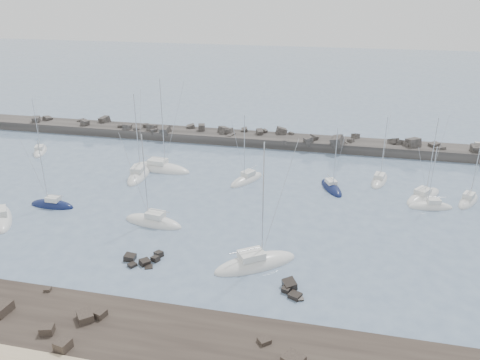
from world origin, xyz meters
name	(u,v)px	position (x,y,z in m)	size (l,w,h in m)	color
ground	(195,230)	(0.00, 0.00, 0.00)	(400.00, 400.00, 0.00)	slate
rock_shelf	(119,342)	(-0.43, -22.00, 0.02)	(140.00, 12.00, 2.08)	black
rock_cluster_near	(143,261)	(-3.73, -8.80, 0.11)	(4.43, 4.01, 1.39)	black
rock_cluster_far	(290,289)	(14.11, -10.66, 0.24)	(2.72, 3.41, 1.65)	black
breakwater	(218,139)	(-7.01, 37.99, 0.30)	(115.00, 7.78, 5.23)	#312E2B
sailboat_1	(40,151)	(-39.20, 23.33, 0.13)	(4.96, 7.42, 11.35)	silver
sailboat_2	(52,205)	(-22.97, 2.29, 0.14)	(6.95, 2.26, 11.16)	#101943
sailboat_3	(139,175)	(-15.24, 16.16, 0.15)	(4.12, 9.88, 15.22)	silver
sailboat_4	(161,169)	(-12.63, 19.64, 0.15)	(11.43, 4.71, 17.41)	silver
sailboat_5	(153,222)	(-6.20, 0.46, 0.16)	(8.99, 3.92, 13.91)	silver
sailboat_6	(247,180)	(3.29, 18.00, 0.15)	(5.79, 7.99, 12.44)	silver
sailboat_7	(255,264)	(9.47, -6.65, 0.16)	(10.33, 8.54, 16.36)	silver
sailboat_8	(331,188)	(17.29, 17.79, 0.13)	(4.82, 7.32, 11.21)	#101943
sailboat_9	(431,207)	(31.88, 13.93, 0.14)	(6.68, 3.05, 10.40)	silver
sailboat_10	(379,181)	(24.98, 22.64, 0.13)	(4.00, 7.81, 11.87)	silver
sailboat_12	(468,201)	(37.70, 17.22, 0.15)	(4.97, 6.91, 10.94)	silver
sailboat_13	(1,219)	(-27.50, -3.16, 0.16)	(8.23, 9.05, 14.91)	silver
sailboat_14	(423,197)	(31.28, 17.42, 0.14)	(7.24, 8.52, 13.60)	silver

